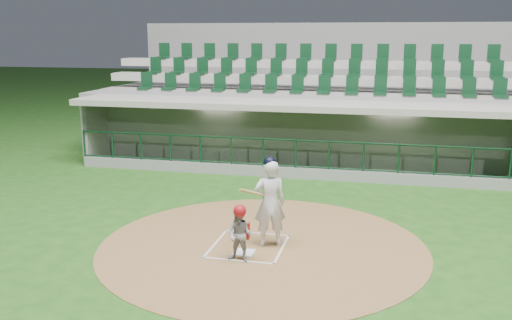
{
  "coord_description": "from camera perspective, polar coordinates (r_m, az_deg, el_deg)",
  "views": [
    {
      "loc": [
        2.89,
        -11.74,
        4.57
      ],
      "look_at": [
        -0.51,
        2.6,
        1.3
      ],
      "focal_mm": 40.0,
      "sensor_mm": 36.0,
      "label": 1
    }
  ],
  "objects": [
    {
      "name": "home_plate",
      "position": [
        12.28,
        -1.24,
        -9.22
      ],
      "size": [
        0.43,
        0.43,
        0.02
      ],
      "primitive_type": "cube",
      "color": "white",
      "rests_on": "dirt_circle"
    },
    {
      "name": "ground",
      "position": [
        12.92,
        -0.45,
        -8.2
      ],
      "size": [
        120.0,
        120.0,
        0.0
      ],
      "primitive_type": "plane",
      "color": "#1E4B15",
      "rests_on": "ground"
    },
    {
      "name": "catcher",
      "position": [
        11.67,
        -1.61,
        -7.35
      ],
      "size": [
        0.6,
        0.5,
        1.2
      ],
      "color": "#95959A",
      "rests_on": "dirt_circle"
    },
    {
      "name": "batter",
      "position": [
        12.39,
        1.37,
        -4.2
      ],
      "size": [
        0.95,
        0.99,
        2.01
      ],
      "color": "silver",
      "rests_on": "dirt_circle"
    },
    {
      "name": "dugout_structure",
      "position": [
        20.08,
        5.12,
        2.1
      ],
      "size": [
        16.4,
        3.7,
        3.0
      ],
      "color": "slate",
      "rests_on": "ground"
    },
    {
      "name": "dirt_circle",
      "position": [
        12.68,
        0.67,
        -8.59
      ],
      "size": [
        7.2,
        7.2,
        0.01
      ],
      "primitive_type": "cylinder",
      "color": "brown",
      "rests_on": "ground"
    },
    {
      "name": "seating_deck",
      "position": [
        23.05,
        6.05,
        4.59
      ],
      "size": [
        17.0,
        6.72,
        5.15
      ],
      "color": "gray",
      "rests_on": "ground"
    },
    {
      "name": "batter_box_chalk",
      "position": [
        12.65,
        -0.78,
        -8.59
      ],
      "size": [
        1.55,
        1.8,
        0.01
      ],
      "color": "white",
      "rests_on": "ground"
    }
  ]
}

